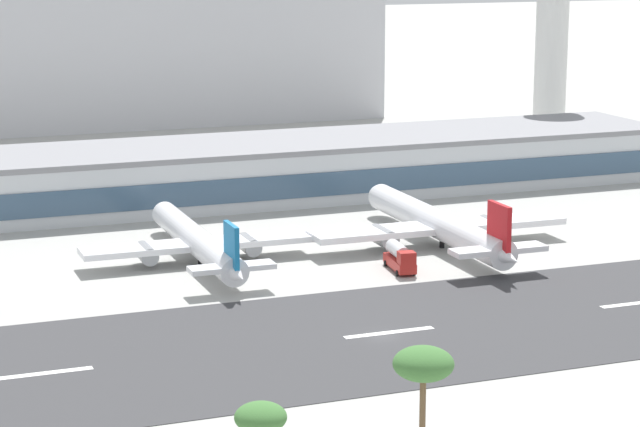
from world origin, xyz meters
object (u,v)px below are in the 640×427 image
at_px(airliner_blue_tail_gate_0, 199,244).
at_px(palm_tree_2, 261,421).
at_px(control_tower, 552,35).
at_px(terminal_building, 221,172).
at_px(airliner_red_tail_gate_1, 442,226).
at_px(service_fuel_truck_1, 400,257).
at_px(distant_hotel_block, 120,39).
at_px(palm_tree_1, 423,366).

bearing_deg(airliner_blue_tail_gate_0, palm_tree_2, 168.06).
height_order(control_tower, palm_tree_2, control_tower).
xyz_separation_m(terminal_building, palm_tree_2, (-36.86, -134.20, 5.07)).
height_order(terminal_building, airliner_red_tail_gate_1, airliner_red_tail_gate_1).
distance_m(airliner_blue_tail_gate_0, service_fuel_truck_1, 30.22).
xyz_separation_m(control_tower, distant_hotel_block, (-81.40, 76.74, -4.23)).
relative_size(terminal_building, airliner_red_tail_gate_1, 3.47).
bearing_deg(distant_hotel_block, palm_tree_1, -95.90).
distance_m(control_tower, airliner_red_tail_gate_1, 100.75).
xyz_separation_m(distant_hotel_block, palm_tree_1, (-23.91, -231.56, -11.16)).
xyz_separation_m(terminal_building, distant_hotel_block, (4.12, 103.00, 16.98)).
height_order(airliner_red_tail_gate_1, palm_tree_2, palm_tree_2).
distance_m(distant_hotel_block, service_fuel_truck_1, 163.50).
bearing_deg(distant_hotel_block, palm_tree_2, -99.80).
xyz_separation_m(airliner_red_tail_gate_1, service_fuel_truck_1, (-12.15, -10.89, -1.41)).
bearing_deg(palm_tree_1, terminal_building, 81.25).
bearing_deg(control_tower, airliner_red_tail_gate_1, -130.54).
bearing_deg(airliner_red_tail_gate_1, control_tower, -39.94).
relative_size(service_fuel_truck_1, palm_tree_2, 0.73).
height_order(airliner_red_tail_gate_1, palm_tree_1, palm_tree_1).
xyz_separation_m(control_tower, palm_tree_1, (-105.31, -154.82, -15.39)).
xyz_separation_m(control_tower, airliner_blue_tail_gate_0, (-102.31, -70.76, -23.43)).
xyz_separation_m(distant_hotel_block, service_fuel_truck_1, (5.50, -162.15, -20.28)).
height_order(airliner_blue_tail_gate_0, airliner_red_tail_gate_1, airliner_red_tail_gate_1).
bearing_deg(palm_tree_1, distant_hotel_block, 84.10).
distance_m(airliner_blue_tail_gate_0, palm_tree_1, 84.50).
distance_m(control_tower, palm_tree_1, 187.87).
bearing_deg(palm_tree_2, control_tower, 52.67).
height_order(service_fuel_truck_1, palm_tree_2, palm_tree_2).
relative_size(palm_tree_1, palm_tree_2, 1.08).
relative_size(terminal_building, service_fuel_truck_1, 20.48).
bearing_deg(airliner_blue_tail_gate_0, palm_tree_1, 178.63).
distance_m(control_tower, service_fuel_truck_1, 116.86).
bearing_deg(service_fuel_truck_1, terminal_building, -163.72).
bearing_deg(airliner_blue_tail_gate_0, distant_hotel_block, -7.39).
xyz_separation_m(airliner_blue_tail_gate_0, airliner_red_tail_gate_1, (38.56, -3.77, 0.33)).
bearing_deg(airliner_red_tail_gate_1, distant_hotel_block, 7.26).
bearing_deg(service_fuel_truck_1, airliner_red_tail_gate_1, 138.91).
bearing_deg(airliner_blue_tail_gate_0, control_tower, -54.66).
bearing_deg(airliner_blue_tail_gate_0, airliner_red_tail_gate_1, -94.90).
bearing_deg(palm_tree_2, airliner_red_tail_gate_1, 55.69).
height_order(distant_hotel_block, airliner_red_tail_gate_1, distant_hotel_block).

